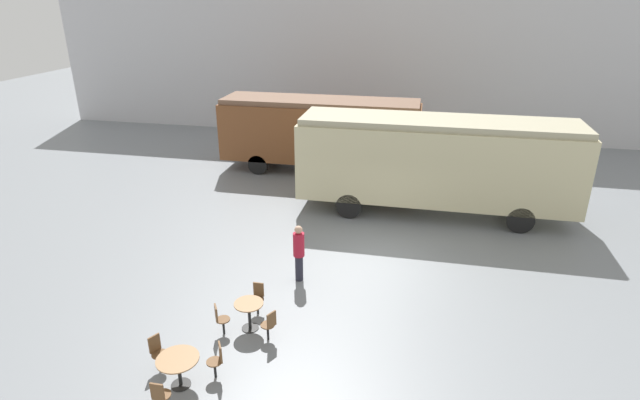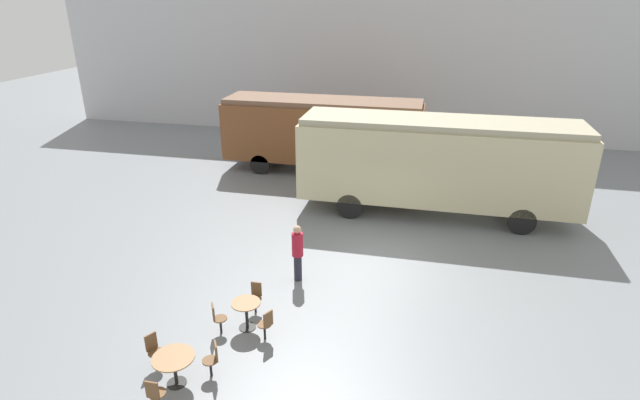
# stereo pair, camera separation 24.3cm
# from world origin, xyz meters

# --- Properties ---
(ground_plane) EXTENTS (80.00, 80.00, 0.00)m
(ground_plane) POSITION_xyz_m (0.00, 0.00, 0.00)
(ground_plane) COLOR gray
(backdrop_wall) EXTENTS (44.00, 0.15, 9.00)m
(backdrop_wall) POSITION_xyz_m (0.00, 15.59, 4.50)
(backdrop_wall) COLOR silver
(backdrop_wall) RESTS_ON ground_plane
(passenger_coach_wooden) EXTENTS (9.39, 2.53, 3.51)m
(passenger_coach_wooden) POSITION_xyz_m (-3.62, 8.51, 2.04)
(passenger_coach_wooden) COLOR brown
(passenger_coach_wooden) RESTS_ON ground_plane
(passenger_coach_vintage) EXTENTS (10.46, 2.61, 3.77)m
(passenger_coach_vintage) POSITION_xyz_m (1.76, 4.44, 2.19)
(passenger_coach_vintage) COLOR beige
(passenger_coach_vintage) RESTS_ON ground_plane
(cafe_table_near) EXTENTS (0.94, 0.94, 0.74)m
(cafe_table_near) POSITION_xyz_m (-3.66, -6.40, 0.60)
(cafe_table_near) COLOR black
(cafe_table_near) RESTS_ON ground_plane
(cafe_table_mid) EXTENTS (0.76, 0.76, 0.78)m
(cafe_table_mid) POSITION_xyz_m (-2.82, -4.14, 0.58)
(cafe_table_mid) COLOR black
(cafe_table_mid) RESTS_ON ground_plane
(cafe_chair_0) EXTENTS (0.40, 0.39, 0.87)m
(cafe_chair_0) POSITION_xyz_m (-2.93, -5.97, 0.51)
(cafe_chair_0) COLOR black
(cafe_chair_0) RESTS_ON ground_plane
(cafe_chair_1) EXTENTS (0.40, 0.39, 0.87)m
(cafe_chair_1) POSITION_xyz_m (-4.39, -5.99, 0.51)
(cafe_chair_1) COLOR black
(cafe_chair_1) RESTS_ON ground_plane
(cafe_chair_2) EXTENTS (0.36, 0.36, 0.87)m
(cafe_chair_2) POSITION_xyz_m (-3.64, -7.24, 0.51)
(cafe_chair_2) COLOR black
(cafe_chair_2) RESTS_ON ground_plane
(cafe_chair_3) EXTENTS (0.36, 0.36, 0.87)m
(cafe_chair_3) POSITION_xyz_m (-2.84, -3.39, 0.51)
(cafe_chair_3) COLOR black
(cafe_chair_3) RESTS_ON ground_plane
(cafe_chair_4) EXTENTS (0.40, 0.39, 0.87)m
(cafe_chair_4) POSITION_xyz_m (-3.46, -4.53, 0.51)
(cafe_chair_4) COLOR black
(cafe_chair_4) RESTS_ON ground_plane
(cafe_chair_5) EXTENTS (0.40, 0.39, 0.87)m
(cafe_chair_5) POSITION_xyz_m (-2.16, -4.50, 0.51)
(cafe_chair_5) COLOR black
(cafe_chair_5) RESTS_ON ground_plane
(visitor_person) EXTENTS (0.34, 0.34, 1.81)m
(visitor_person) POSITION_xyz_m (-2.15, -1.56, 0.99)
(visitor_person) COLOR #262633
(visitor_person) RESTS_ON ground_plane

